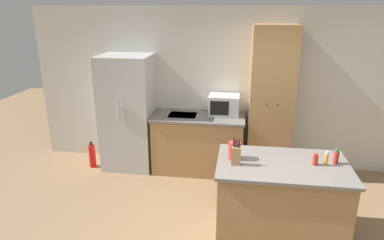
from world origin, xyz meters
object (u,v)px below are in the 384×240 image
at_px(knife_block, 236,155).
at_px(spice_bottle_short_red, 315,160).
at_px(microwave, 224,105).
at_px(spice_bottle_tall_dark, 326,159).
at_px(spice_bottle_amber_oil, 336,157).
at_px(kettle, 235,150).
at_px(pantry_cabinet, 271,103).
at_px(refrigerator, 128,113).
at_px(fire_extinguisher, 92,156).

height_order(knife_block, spice_bottle_short_red, knife_block).
bearing_deg(microwave, spice_bottle_tall_dark, -54.31).
xyz_separation_m(spice_bottle_amber_oil, kettle, (-1.11, -0.03, 0.02)).
height_order(pantry_cabinet, microwave, pantry_cabinet).
bearing_deg(refrigerator, kettle, -40.76).
bearing_deg(microwave, fire_extinguisher, -172.39).
height_order(spice_bottle_short_red, spice_bottle_amber_oil, spice_bottle_amber_oil).
distance_m(spice_bottle_amber_oil, kettle, 1.11).
xyz_separation_m(pantry_cabinet, spice_bottle_tall_dark, (0.49, -1.64, -0.16)).
bearing_deg(kettle, fire_extinguisher, 150.28).
height_order(refrigerator, spice_bottle_short_red, refrigerator).
distance_m(knife_block, fire_extinguisher, 2.97).
relative_size(microwave, spice_bottle_short_red, 3.73).
relative_size(pantry_cabinet, spice_bottle_amber_oil, 13.65).
bearing_deg(refrigerator, fire_extinguisher, -165.37).
height_order(spice_bottle_tall_dark, spice_bottle_short_red, spice_bottle_tall_dark).
xyz_separation_m(pantry_cabinet, spice_bottle_amber_oil, (0.60, -1.58, -0.15)).
bearing_deg(spice_bottle_short_red, spice_bottle_tall_dark, 1.47).
relative_size(refrigerator, knife_block, 6.10).
relative_size(spice_bottle_amber_oil, kettle, 0.77).
distance_m(knife_block, kettle, 0.16).
height_order(pantry_cabinet, kettle, pantry_cabinet).
relative_size(refrigerator, spice_bottle_amber_oil, 10.88).
xyz_separation_m(knife_block, spice_bottle_tall_dark, (0.97, 0.12, -0.04)).
bearing_deg(spice_bottle_tall_dark, pantry_cabinet, 106.56).
relative_size(kettle, fire_extinguisher, 0.49).
bearing_deg(fire_extinguisher, pantry_cabinet, 4.87).
bearing_deg(microwave, spice_bottle_short_red, -57.02).
bearing_deg(microwave, kettle, -82.56).
bearing_deg(knife_block, pantry_cabinet, 74.59).
bearing_deg(microwave, knife_block, -82.57).
distance_m(microwave, kettle, 1.66).
bearing_deg(spice_bottle_short_red, knife_block, -172.04).
xyz_separation_m(refrigerator, microwave, (1.55, 0.13, 0.16)).
bearing_deg(spice_bottle_amber_oil, microwave, 129.27).
xyz_separation_m(refrigerator, spice_bottle_short_red, (2.65, -1.56, 0.06)).
distance_m(refrigerator, fire_extinguisher, 0.97).
bearing_deg(pantry_cabinet, kettle, -107.53).
height_order(refrigerator, pantry_cabinet, pantry_cabinet).
relative_size(spice_bottle_tall_dark, spice_bottle_short_red, 1.29).
bearing_deg(refrigerator, knife_block, -43.28).
distance_m(refrigerator, spice_bottle_amber_oil, 3.24).
relative_size(spice_bottle_short_red, kettle, 0.58).
bearing_deg(spice_bottle_short_red, fire_extinguisher, 156.79).
bearing_deg(spice_bottle_short_red, spice_bottle_amber_oil, 15.72).
bearing_deg(refrigerator, pantry_cabinet, 2.13).
relative_size(microwave, knife_block, 1.56).
relative_size(knife_block, kettle, 1.38).
distance_m(spice_bottle_tall_dark, spice_bottle_short_red, 0.12).
height_order(knife_block, kettle, knife_block).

